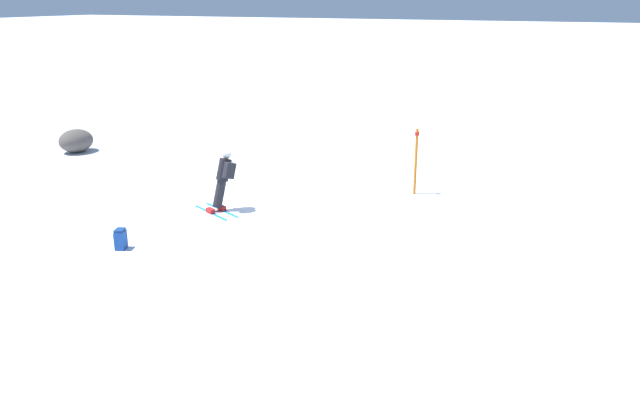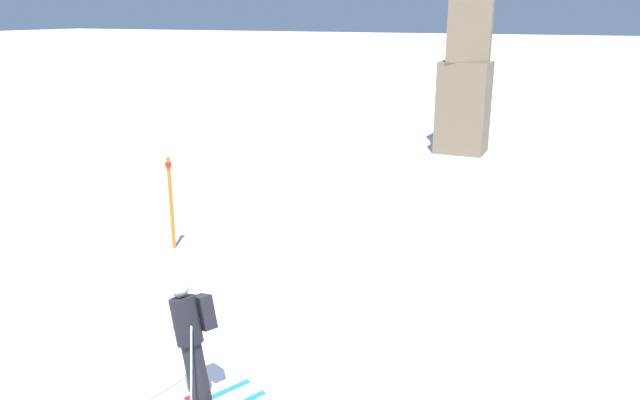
{
  "view_description": "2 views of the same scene",
  "coord_description": "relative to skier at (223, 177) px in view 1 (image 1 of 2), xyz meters",
  "views": [
    {
      "loc": [
        14.55,
        9.45,
        5.7
      ],
      "look_at": [
        1.6,
        3.54,
        1.05
      ],
      "focal_mm": 35.0,
      "sensor_mm": 36.0,
      "label": 1
    },
    {
      "loc": [
        5.01,
        -5.64,
        4.89
      ],
      "look_at": [
        0.28,
        4.82,
        1.43
      ],
      "focal_mm": 35.0,
      "sensor_mm": 36.0,
      "label": 2
    }
  ],
  "objects": [
    {
      "name": "ground_plane",
      "position": [
        -0.6,
        -0.13,
        -0.95
      ],
      "size": [
        300.0,
        300.0,
        0.0
      ],
      "primitive_type": "plane",
      "color": "white"
    },
    {
      "name": "skier",
      "position": [
        0.0,
        0.0,
        0.0
      ],
      "size": [
        1.37,
        1.67,
        1.74
      ],
      "rotation": [
        0.0,
        0.0,
        -0.43
      ],
      "color": "#1E7AC6",
      "rests_on": "ground"
    },
    {
      "name": "spare_backpack",
      "position": [
        3.43,
        -0.68,
        -0.71
      ],
      "size": [
        0.36,
        0.31,
        0.5
      ],
      "rotation": [
        0.0,
        0.0,
        3.49
      ],
      "color": "#194293",
      "rests_on": "ground"
    },
    {
      "name": "exposed_boulder_1",
      "position": [
        -3.48,
        -8.95,
        -0.51
      ],
      "size": [
        1.36,
        1.15,
        0.88
      ],
      "primitive_type": "ellipsoid",
      "color": "#4C4742",
      "rests_on": "ground"
    },
    {
      "name": "trail_marker",
      "position": [
        -3.68,
        4.42,
        0.15
      ],
      "size": [
        0.13,
        0.13,
        2.01
      ],
      "color": "orange",
      "rests_on": "ground"
    }
  ]
}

